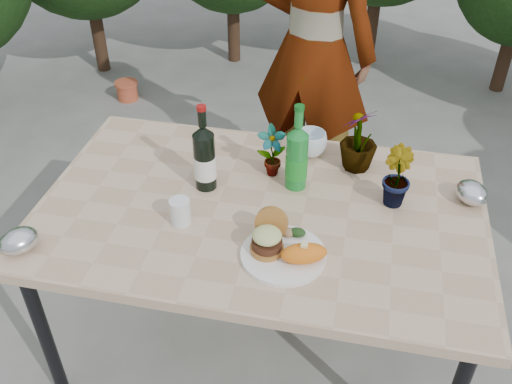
% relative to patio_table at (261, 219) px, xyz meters
% --- Properties ---
extents(ground, '(80.00, 80.00, 0.00)m').
position_rel_patio_table_xyz_m(ground, '(0.00, 0.00, -0.69)').
color(ground, slate).
rests_on(ground, ground).
extents(patio_table, '(1.60, 1.00, 0.75)m').
position_rel_patio_table_xyz_m(patio_table, '(0.00, 0.00, 0.00)').
color(patio_table, tan).
rests_on(patio_table, ground).
extents(dinner_plate, '(0.28, 0.28, 0.01)m').
position_rel_patio_table_xyz_m(dinner_plate, '(0.12, -0.23, 0.06)').
color(dinner_plate, white).
rests_on(dinner_plate, patio_table).
extents(burger_stack, '(0.11, 0.16, 0.11)m').
position_rel_patio_table_xyz_m(burger_stack, '(0.07, -0.21, 0.12)').
color(burger_stack, '#B7722D').
rests_on(burger_stack, dinner_plate).
extents(sweet_potato, '(0.17, 0.12, 0.06)m').
position_rel_patio_table_xyz_m(sweet_potato, '(0.19, -0.25, 0.10)').
color(sweet_potato, orange).
rests_on(sweet_potato, dinner_plate).
extents(grilled_veg, '(0.08, 0.05, 0.03)m').
position_rel_patio_table_xyz_m(grilled_veg, '(0.14, -0.14, 0.09)').
color(grilled_veg, olive).
rests_on(grilled_veg, dinner_plate).
extents(wine_bottle, '(0.08, 0.08, 0.34)m').
position_rel_patio_table_xyz_m(wine_bottle, '(-0.23, 0.08, 0.18)').
color(wine_bottle, black).
rests_on(wine_bottle, patio_table).
extents(sparkling_water, '(0.08, 0.08, 0.34)m').
position_rel_patio_table_xyz_m(sparkling_water, '(0.10, 0.16, 0.18)').
color(sparkling_water, '#167C2A').
rests_on(sparkling_water, patio_table).
extents(plastic_cup, '(0.07, 0.07, 0.09)m').
position_rel_patio_table_xyz_m(plastic_cup, '(-0.25, -0.14, 0.10)').
color(plastic_cup, silver).
rests_on(plastic_cup, patio_table).
extents(seedling_left, '(0.13, 0.11, 0.21)m').
position_rel_patio_table_xyz_m(seedling_left, '(-0.00, 0.21, 0.16)').
color(seedling_left, '#21511B').
rests_on(seedling_left, patio_table).
extents(seedling_mid, '(0.14, 0.15, 0.22)m').
position_rel_patio_table_xyz_m(seedling_mid, '(0.46, 0.13, 0.17)').
color(seedling_mid, '#2C5B1F').
rests_on(seedling_mid, patio_table).
extents(seedling_right, '(0.20, 0.20, 0.26)m').
position_rel_patio_table_xyz_m(seedling_right, '(0.32, 0.33, 0.19)').
color(seedling_right, '#23561D').
rests_on(seedling_right, patio_table).
extents(blue_bowl, '(0.17, 0.17, 0.10)m').
position_rel_patio_table_xyz_m(blue_bowl, '(0.13, 0.38, 0.11)').
color(blue_bowl, white).
rests_on(blue_bowl, patio_table).
extents(foil_packet_left, '(0.17, 0.17, 0.08)m').
position_rel_patio_table_xyz_m(foil_packet_left, '(-0.73, -0.38, 0.10)').
color(foil_packet_left, silver).
rests_on(foil_packet_left, patio_table).
extents(foil_packet_right, '(0.16, 0.17, 0.08)m').
position_rel_patio_table_xyz_m(foil_packet_right, '(0.74, 0.20, 0.10)').
color(foil_packet_right, silver).
rests_on(foil_packet_right, patio_table).
extents(person, '(0.73, 0.58, 1.77)m').
position_rel_patio_table_xyz_m(person, '(0.04, 1.09, 0.19)').
color(person, '#8A6345').
rests_on(person, ground).
extents(terracotta_pot, '(0.17, 0.17, 0.14)m').
position_rel_patio_table_xyz_m(terracotta_pot, '(-1.41, 1.96, -0.62)').
color(terracotta_pot, '#C35232').
rests_on(terracotta_pot, ground).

